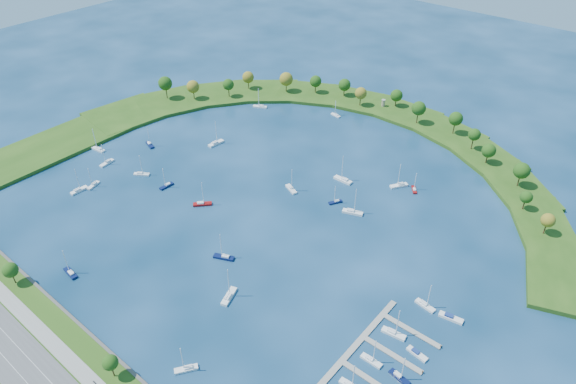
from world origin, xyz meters
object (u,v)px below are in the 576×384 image
Objects in this scene: moored_boat_3 at (167,185)px; moored_boat_6 at (224,257)px; moored_boat_19 at (260,106)px; docked_boat_6 at (371,360)px; moored_boat_10 at (79,190)px; moored_boat_9 at (98,149)px; docked_boat_10 at (425,305)px; docked_boat_11 at (451,317)px; moored_boat_17 at (70,272)px; moored_boat_5 at (343,179)px; moored_boat_18 at (93,185)px; moored_boat_1 at (352,212)px; moored_boat_14 at (229,296)px; docked_boat_9 at (417,353)px; harbor_tower at (383,103)px; docked_boat_7 at (399,376)px; moored_boat_2 at (141,174)px; moored_boat_0 at (414,189)px; moored_boat_8 at (291,188)px; moored_boat_15 at (107,162)px; moored_boat_7 at (202,203)px; moored_boat_11 at (186,368)px; moored_boat_16 at (336,201)px; moored_boat_20 at (216,143)px; moored_boat_12 at (399,185)px; docked_boat_8 at (394,333)px; moored_boat_13 at (150,144)px; moored_boat_4 at (336,115)px.

moored_boat_3 is 0.86× the size of moored_boat_6.
docked_boat_6 is (156.60, -116.59, -0.05)m from moored_boat_19.
moored_boat_9 is at bearing 43.53° from moored_boat_10.
moored_boat_6 is 82.24m from docked_boat_10.
docked_boat_11 is (168.94, -82.31, -0.27)m from moored_boat_19.
moored_boat_5 is at bearing -104.51° from moored_boat_17.
moored_boat_1 is at bearing 103.03° from moored_boat_18.
moored_boat_14 is 1.77× the size of docked_boat_9.
harbor_tower is 0.32× the size of moored_boat_14.
moored_boat_1 is 1.27× the size of docked_boat_7.
moored_boat_18 is (-10.38, -21.40, -0.02)m from moored_boat_2.
moored_boat_0 is 120.79m from moored_boat_19.
moored_boat_0 is 0.87× the size of moored_boat_3.
moored_boat_3 is 135.15m from docked_boat_6.
moored_boat_15 is at bearing -130.71° from moored_boat_8.
moored_boat_15 is (-65.81, -7.71, -0.01)m from moored_boat_7.
moored_boat_1 reaches higher than moored_boat_0.
docked_boat_9 is (173.82, 20.43, -0.35)m from moored_boat_10.
moored_boat_11 reaches higher than moored_boat_16.
docked_boat_9 is (155.16, -54.27, -0.40)m from moored_boat_20.
docked_boat_6 is (44.62, -96.22, -0.06)m from moored_boat_12.
docked_boat_7 is at bearing -100.66° from moored_boat_14.
moored_boat_6 is (-37.05, -94.20, 0.08)m from moored_boat_0.
moored_boat_0 is at bearing 129.97° from docked_boat_10.
moored_boat_9 reaches higher than moored_boat_3.
moored_boat_1 reaches higher than moored_boat_7.
docked_boat_11 is (1.84, 33.82, -0.22)m from docked_boat_7.
docked_boat_11 is (12.34, 34.27, -0.23)m from docked_boat_6.
docked_boat_8 reaches higher than moored_boat_17.
moored_boat_10 is 106.23m from moored_boat_14.
docked_boat_8 is at bearing -105.09° from moored_boat_20.
moored_boat_14 is (38.55, -174.92, -3.32)m from harbor_tower.
moored_boat_13 reaches higher than docked_boat_6.
moored_boat_19 is at bearing -163.77° from moored_boat_3.
moored_boat_6 is at bearing 177.10° from docked_boat_6.
docked_boat_9 is at bearing -20.13° from docked_boat_8.
moored_boat_12 is at bearing -53.26° from harbor_tower.
moored_boat_1 is at bearing 118.89° from moored_boat_3.
moored_boat_1 is 1.24× the size of docked_boat_6.
docked_boat_10 is (52.72, -29.78, -0.07)m from moored_boat_1.
moored_boat_2 is 72.41m from moored_boat_17.
docked_boat_8 is at bearing 134.98° from docked_boat_7.
moored_boat_20 reaches higher than moored_boat_2.
docked_boat_9 is at bearing 66.33° from moored_boat_12.
moored_boat_3 reaches higher than moored_boat_16.
moored_boat_20 reaches higher than moored_boat_8.
moored_boat_1 reaches higher than moored_boat_12.
moored_boat_19 reaches higher than moored_boat_4.
moored_boat_13 is at bearing -114.73° from moored_boat_3.
moored_boat_14 is at bearing -145.37° from moored_boat_17.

